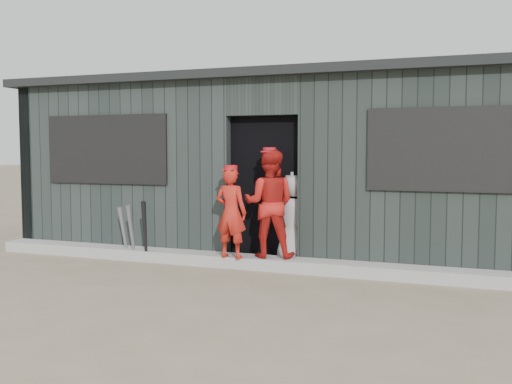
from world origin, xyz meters
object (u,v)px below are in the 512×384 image
at_px(dugout, 293,166).
at_px(bat_left, 124,233).
at_px(bat_mid, 132,233).
at_px(player_grey_back, 294,219).
at_px(bat_right, 145,232).
at_px(player_red_left, 231,213).
at_px(player_red_right, 269,203).

bearing_deg(dugout, bat_left, -137.78).
height_order(bat_mid, player_grey_back, player_grey_back).
height_order(bat_right, player_red_left, player_red_left).
bearing_deg(player_grey_back, bat_left, -0.91).
bearing_deg(player_red_right, player_red_left, 15.49).
relative_size(bat_left, player_red_left, 0.64).
xyz_separation_m(bat_mid, dugout, (1.77, 1.87, 0.89)).
xyz_separation_m(player_red_left, dugout, (0.29, 1.86, 0.55)).
bearing_deg(bat_mid, player_red_left, 0.56).
bearing_deg(bat_right, dugout, 51.23).
xyz_separation_m(bat_left, bat_right, (0.42, -0.13, 0.05)).
bearing_deg(dugout, player_grey_back, -73.31).
xyz_separation_m(bat_right, player_grey_back, (1.91, 0.64, 0.18)).
height_order(bat_left, bat_mid, bat_mid).
bearing_deg(player_red_right, bat_right, -1.15).
distance_m(bat_right, player_red_right, 1.77).
distance_m(bat_mid, player_grey_back, 2.24).
distance_m(bat_right, player_red_left, 1.28).
relative_size(bat_left, bat_mid, 0.93).
bearing_deg(dugout, bat_right, -128.77).
bearing_deg(bat_right, player_red_left, 2.43).
xyz_separation_m(bat_right, player_red_left, (1.25, 0.05, 0.31)).
xyz_separation_m(bat_left, player_red_right, (2.12, 0.14, 0.47)).
relative_size(player_grey_back, dugout, 0.15).
xyz_separation_m(bat_mid, bat_right, (0.24, -0.04, 0.03)).
height_order(bat_left, dugout, dugout).
bearing_deg(player_red_left, player_red_right, -149.09).
relative_size(bat_right, player_red_right, 0.62).
bearing_deg(bat_mid, dugout, 46.60).
bearing_deg(player_red_right, dugout, -94.52).
xyz_separation_m(bat_left, dugout, (1.96, 1.78, 0.91)).
distance_m(bat_left, player_red_left, 1.71).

